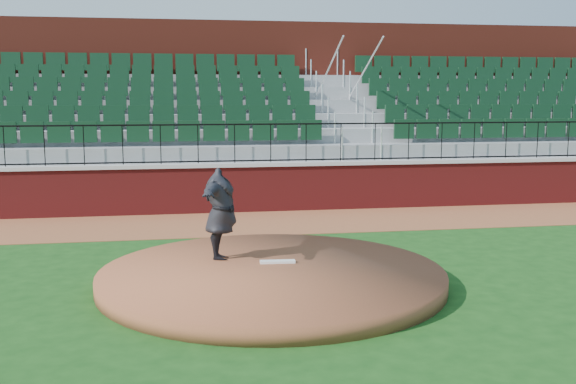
% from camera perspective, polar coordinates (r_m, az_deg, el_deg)
% --- Properties ---
extents(ground, '(90.00, 90.00, 0.00)m').
position_cam_1_polar(ground, '(11.22, 1.30, -7.67)').
color(ground, '#133F12').
rests_on(ground, ground).
extents(warning_track, '(34.00, 3.20, 0.01)m').
position_cam_1_polar(warning_track, '(16.42, -2.29, -2.55)').
color(warning_track, brown).
rests_on(warning_track, ground).
extents(field_wall, '(34.00, 0.35, 1.20)m').
position_cam_1_polar(field_wall, '(17.89, -2.96, 0.27)').
color(field_wall, maroon).
rests_on(field_wall, ground).
extents(wall_cap, '(34.00, 0.45, 0.10)m').
position_cam_1_polar(wall_cap, '(17.81, -2.97, 2.34)').
color(wall_cap, '#B7B7B7').
rests_on(wall_cap, field_wall).
extents(wall_railing, '(34.00, 0.05, 1.00)m').
position_cam_1_polar(wall_railing, '(17.76, -2.99, 4.11)').
color(wall_railing, black).
rests_on(wall_railing, wall_cap).
extents(seating_stands, '(34.00, 5.10, 4.60)m').
position_cam_1_polar(seating_stands, '(20.44, -3.89, 6.04)').
color(seating_stands, gray).
rests_on(seating_stands, ground).
extents(concourse_wall, '(34.00, 0.50, 5.50)m').
position_cam_1_polar(concourse_wall, '(23.22, -4.61, 7.41)').
color(concourse_wall, maroon).
rests_on(concourse_wall, ground).
extents(pitchers_mound, '(5.61, 5.61, 0.25)m').
position_cam_1_polar(pitchers_mound, '(11.12, -1.36, -7.15)').
color(pitchers_mound, brown).
rests_on(pitchers_mound, ground).
extents(pitching_rubber, '(0.61, 0.19, 0.04)m').
position_cam_1_polar(pitching_rubber, '(11.50, -0.88, -5.89)').
color(pitching_rubber, white).
rests_on(pitching_rubber, pitchers_mound).
extents(pitcher, '(0.94, 2.02, 1.59)m').
position_cam_1_polar(pitcher, '(11.66, -5.70, -1.84)').
color(pitcher, black).
rests_on(pitcher, pitchers_mound).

